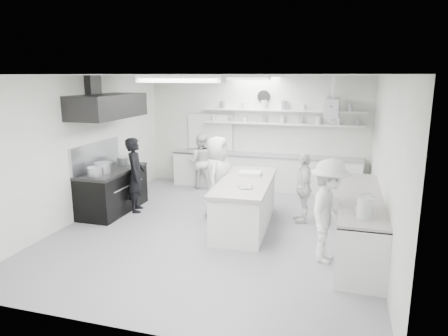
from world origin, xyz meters
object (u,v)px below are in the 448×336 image
(right_counter, at_px, (359,223))
(cook_back, at_px, (201,161))
(cook_stove, at_px, (136,175))
(stove, at_px, (113,192))
(back_counter, at_px, (264,172))
(prep_island, at_px, (245,204))

(right_counter, distance_m, cook_back, 5.04)
(right_counter, bearing_deg, cook_stove, 170.90)
(right_counter, distance_m, cook_stove, 4.82)
(stove, height_order, back_counter, back_counter)
(back_counter, bearing_deg, right_counter, -55.35)
(back_counter, relative_size, cook_stove, 3.00)
(back_counter, xyz_separation_m, cook_back, (-1.67, -0.38, 0.27))
(cook_stove, distance_m, cook_back, 2.38)
(back_counter, bearing_deg, cook_back, -167.23)
(prep_island, bearing_deg, back_counter, 90.09)
(cook_back, bearing_deg, back_counter, -176.50)
(stove, bearing_deg, back_counter, 43.99)
(stove, height_order, right_counter, right_counter)
(back_counter, xyz_separation_m, right_counter, (2.35, -3.40, 0.01))
(prep_island, relative_size, cook_back, 1.68)
(back_counter, height_order, prep_island, back_counter)
(prep_island, bearing_deg, right_counter, -16.68)
(back_counter, distance_m, right_counter, 4.13)
(cook_stove, relative_size, cook_back, 1.14)
(prep_island, height_order, cook_back, cook_back)
(cook_stove, bearing_deg, right_counter, -119.93)
(prep_island, bearing_deg, cook_stove, 171.27)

